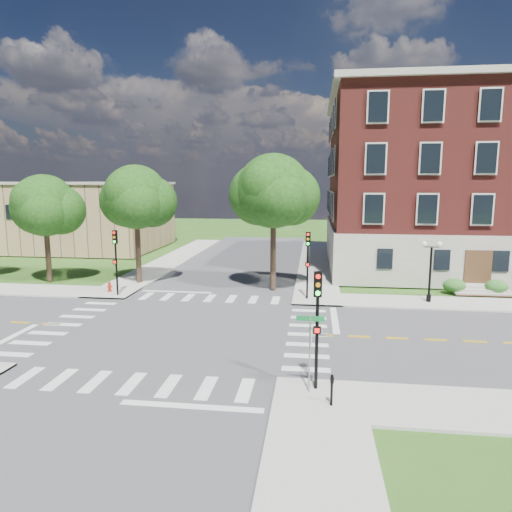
# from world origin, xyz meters

# --- Properties ---
(ground) EXTENTS (160.00, 160.00, 0.00)m
(ground) POSITION_xyz_m (0.00, 0.00, 0.00)
(ground) COLOR #285016
(ground) RESTS_ON ground
(road_ew) EXTENTS (90.00, 12.00, 0.01)m
(road_ew) POSITION_xyz_m (0.00, 0.00, 0.01)
(road_ew) COLOR #3D3D3F
(road_ew) RESTS_ON ground
(road_ns) EXTENTS (12.00, 90.00, 0.01)m
(road_ns) POSITION_xyz_m (0.00, 0.00, 0.01)
(road_ns) COLOR #3D3D3F
(road_ns) RESTS_ON ground
(sidewalk_ne) EXTENTS (34.00, 34.00, 0.12)m
(sidewalk_ne) POSITION_xyz_m (15.38, 15.38, 0.06)
(sidewalk_ne) COLOR #9E9B93
(sidewalk_ne) RESTS_ON ground
(sidewalk_nw) EXTENTS (34.00, 34.00, 0.12)m
(sidewalk_nw) POSITION_xyz_m (-15.38, 15.38, 0.06)
(sidewalk_nw) COLOR #9E9B93
(sidewalk_nw) RESTS_ON ground
(crosswalk_east) EXTENTS (2.20, 10.20, 0.02)m
(crosswalk_east) POSITION_xyz_m (7.20, 0.00, 0.00)
(crosswalk_east) COLOR silver
(crosswalk_east) RESTS_ON ground
(stop_bar_east) EXTENTS (0.40, 5.50, 0.00)m
(stop_bar_east) POSITION_xyz_m (8.80, 3.00, 0.00)
(stop_bar_east) COLOR silver
(stop_bar_east) RESTS_ON ground
(main_building) EXTENTS (30.60, 22.40, 16.50)m
(main_building) POSITION_xyz_m (24.00, 21.99, 8.34)
(main_building) COLOR gray
(main_building) RESTS_ON ground
(secondary_building) EXTENTS (20.40, 15.40, 8.30)m
(secondary_building) POSITION_xyz_m (-22.00, 30.00, 4.28)
(secondary_building) COLOR #977553
(secondary_building) RESTS_ON ground
(tree_b) EXTENTS (5.10, 5.10, 8.90)m
(tree_b) POSITION_xyz_m (-14.65, 10.83, 6.44)
(tree_b) COLOR #312418
(tree_b) RESTS_ON ground
(tree_c) EXTENTS (5.19, 5.19, 9.65)m
(tree_c) POSITION_xyz_m (-6.91, 11.21, 7.14)
(tree_c) COLOR #312418
(tree_c) RESTS_ON ground
(tree_d) EXTENTS (5.64, 5.64, 10.40)m
(tree_d) POSITION_xyz_m (4.33, 10.28, 7.67)
(tree_d) COLOR #312418
(tree_d) RESTS_ON ground
(traffic_signal_se) EXTENTS (0.34, 0.37, 4.80)m
(traffic_signal_se) POSITION_xyz_m (7.63, -6.89, 3.19)
(traffic_signal_se) COLOR black
(traffic_signal_se) RESTS_ON ground
(traffic_signal_ne) EXTENTS (0.36, 0.41, 4.80)m
(traffic_signal_ne) POSITION_xyz_m (7.03, 7.61, 3.19)
(traffic_signal_ne) COLOR black
(traffic_signal_ne) RESTS_ON ground
(traffic_signal_nw) EXTENTS (0.34, 0.38, 4.80)m
(traffic_signal_nw) POSITION_xyz_m (-6.89, 6.91, 3.19)
(traffic_signal_nw) COLOR black
(traffic_signal_nw) RESTS_ON ground
(twin_lamp_west) EXTENTS (1.36, 0.36, 4.23)m
(twin_lamp_west) POSITION_xyz_m (15.46, 7.82, 2.52)
(twin_lamp_west) COLOR black
(twin_lamp_west) RESTS_ON ground
(street_sign_pole) EXTENTS (1.10, 1.10, 3.10)m
(street_sign_pole) POSITION_xyz_m (7.37, -7.19, 2.31)
(street_sign_pole) COLOR gray
(street_sign_pole) RESTS_ON ground
(push_button_post) EXTENTS (0.14, 0.21, 1.20)m
(push_button_post) POSITION_xyz_m (8.21, -8.26, 0.80)
(push_button_post) COLOR black
(push_button_post) RESTS_ON ground
(fire_hydrant) EXTENTS (0.35, 0.35, 0.75)m
(fire_hydrant) POSITION_xyz_m (-7.93, 7.84, 0.46)
(fire_hydrant) COLOR #AE1F0D
(fire_hydrant) RESTS_ON ground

